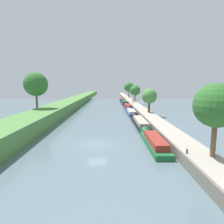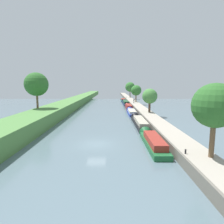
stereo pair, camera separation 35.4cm
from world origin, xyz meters
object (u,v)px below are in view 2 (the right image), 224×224
Objects in this scene: narrowboat_navy at (125,102)px; narrowboat_maroon at (128,106)px; narrowboat_green at (152,141)px; narrowboat_teal at (122,100)px; narrowboat_black at (139,122)px; mooring_bollard_far at (126,97)px; narrowboat_blue at (131,112)px; mooring_bollard_near at (185,151)px; person_walking at (133,101)px.

narrowboat_maroon is at bearing -89.76° from narrowboat_navy.
narrowboat_teal is at bearing 90.00° from narrowboat_green.
narrowboat_black is 31.68× the size of mooring_bollard_far.
narrowboat_blue is 24.33× the size of mooring_bollard_far.
mooring_bollard_far is (1.68, 33.62, 0.81)m from narrowboat_maroon.
narrowboat_navy is (0.06, 40.37, 0.04)m from narrowboat_black.
narrowboat_green is 24.39× the size of mooring_bollard_far.
mooring_bollard_near is 78.91m from mooring_bollard_far.
narrowboat_green is 0.67× the size of narrowboat_navy.
mooring_bollard_near is (1.93, -6.23, 0.80)m from narrowboat_green.
narrowboat_teal is at bearing 96.59° from person_walking.
narrowboat_green is 44.79m from person_walking.
narrowboat_green reaches higher than narrowboat_maroon.
narrowboat_teal is (-0.00, 41.08, 0.01)m from narrowboat_blue.
narrowboat_blue is 0.67× the size of narrowboat_navy.
person_walking reaches higher than narrowboat_navy.
person_walking is (2.70, -23.35, 1.53)m from narrowboat_teal.
narrowboat_green reaches higher than narrowboat_blue.
narrowboat_maroon is 14.08m from narrowboat_navy.
mooring_bollard_near is (1.68, -45.30, 0.81)m from narrowboat_maroon.
narrowboat_green is at bearing -90.56° from narrowboat_black.
person_walking reaches higher than narrowboat_teal.
narrowboat_teal is at bearing 90.49° from narrowboat_maroon.
narrowboat_black is at bearing 89.44° from narrowboat_green.
person_walking is (2.70, 17.73, 1.54)m from narrowboat_blue.
mooring_bollard_near reaches higher than narrowboat_blue.
narrowboat_black is at bearing -89.50° from narrowboat_blue.
narrowboat_maroon is 1.06× the size of narrowboat_teal.
narrowboat_black is 8.59× the size of person_walking.
narrowboat_blue is at bearing -92.41° from mooring_bollard_far.
mooring_bollard_far reaches higher than narrowboat_navy.
narrowboat_navy is at bearing 90.24° from narrowboat_maroon.
narrowboat_navy is 36.42× the size of mooring_bollard_near.
narrowboat_blue is at bearing -98.65° from person_walking.
narrowboat_navy reaches higher than narrowboat_maroon.
person_walking reaches higher than narrowboat_maroon.
narrowboat_maroon reaches higher than narrowboat_teal.
narrowboat_blue is 6.60× the size of person_walking.
mooring_bollard_near is at bearing -87.88° from narrowboat_maroon.
narrowboat_blue is (0.00, 26.96, -0.09)m from narrowboat_green.
mooring_bollard_near is at bearing -86.68° from narrowboat_blue.
person_walking is 3.69× the size of mooring_bollard_far.
narrowboat_black is 14.18m from narrowboat_blue.
narrowboat_black is 26.29m from narrowboat_maroon.
mooring_bollard_near is at bearing -90.87° from person_walking.
narrowboat_green is at bearing -91.52° from mooring_bollard_far.
narrowboat_maroon is 28.97m from narrowboat_teal.
mooring_bollard_far is (1.80, 59.90, 0.81)m from narrowboat_black.
narrowboat_maroon is (0.25, 39.07, -0.01)m from narrowboat_green.
person_walking is at bearing -88.42° from mooring_bollard_far.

